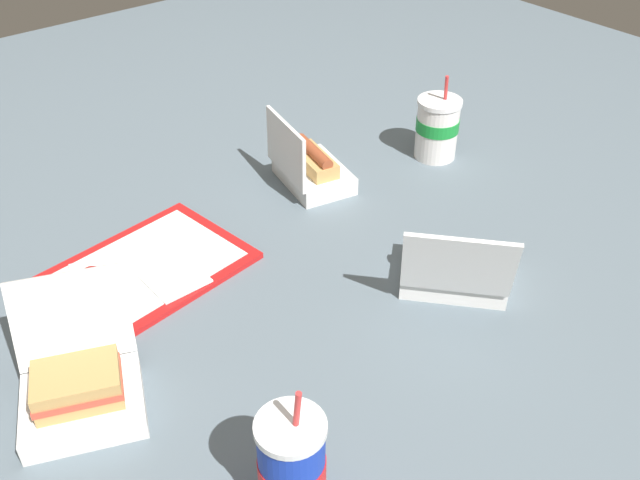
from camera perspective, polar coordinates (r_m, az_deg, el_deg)
ground_plane at (r=1.35m, az=-0.51°, el=-2.58°), size 3.20×3.20×0.00m
food_tray at (r=1.39m, az=-13.84°, el=-2.36°), size 0.40×0.31×0.01m
ketchup_cup at (r=1.37m, az=-17.80°, el=-2.78°), size 0.04×0.04×0.02m
napkin_stack at (r=1.34m, az=-11.49°, el=-3.07°), size 0.10×0.10×0.00m
plastic_fork at (r=1.42m, az=-17.29°, el=-1.55°), size 0.11×0.04×0.00m
clamshell_hotdog_corner at (r=1.59m, az=-0.78°, el=5.79°), size 0.17×0.20×0.17m
clamshell_sandwich_left at (r=1.14m, az=-18.62°, el=-11.22°), size 0.24×0.26×0.17m
clamshell_hotdog_front at (r=1.32m, az=10.72°, el=-2.09°), size 0.27×0.27×0.18m
soda_cup_right at (r=1.71m, az=9.36°, el=8.87°), size 0.10×0.10×0.21m
soda_cup_center at (r=0.96m, az=-2.27°, el=-17.55°), size 0.09×0.09×0.22m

